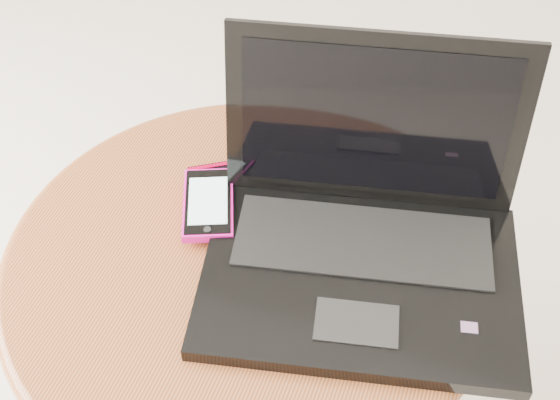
% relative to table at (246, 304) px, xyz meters
% --- Properties ---
extents(table, '(0.60, 0.60, 0.47)m').
position_rel_table_xyz_m(table, '(0.00, 0.00, 0.00)').
color(table, '#55250F').
rests_on(table, ground).
extents(laptop, '(0.42, 0.37, 0.24)m').
position_rel_table_xyz_m(laptop, '(0.13, 0.05, 0.15)').
color(laptop, black).
rests_on(laptop, table).
extents(phone_black, '(0.11, 0.13, 0.01)m').
position_rel_table_xyz_m(phone_black, '(-0.07, 0.08, 0.11)').
color(phone_black, black).
rests_on(phone_black, table).
extents(phone_pink, '(0.10, 0.13, 0.01)m').
position_rel_table_xyz_m(phone_pink, '(-0.07, 0.05, 0.12)').
color(phone_pink, '#DE1193').
rests_on(phone_pink, phone_black).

